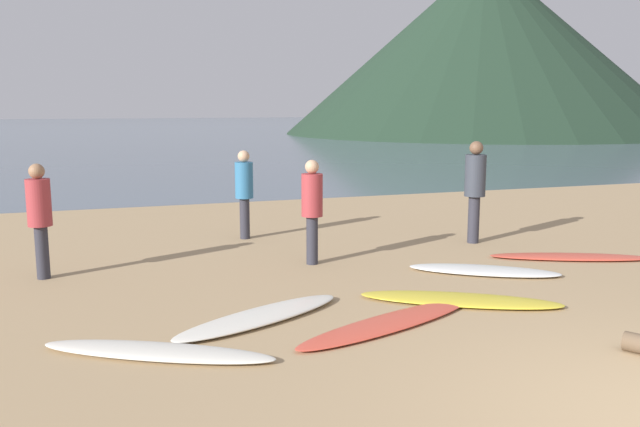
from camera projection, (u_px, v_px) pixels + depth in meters
ground_plane at (307, 221)px, 14.01m from camera, size 120.00×120.00×0.20m
ocean_water at (140, 129)px, 63.06m from camera, size 140.00×100.00×0.01m
headland_hill at (483, 46)px, 52.98m from camera, size 31.73×31.73×13.87m
surfboard_0 at (157, 352)px, 6.25m from camera, size 2.25×1.52×0.09m
surfboard_1 at (260, 316)px, 7.27m from camera, size 2.26×1.47×0.09m
surfboard_2 at (389, 323)px, 7.10m from camera, size 2.55×1.38×0.06m
surfboard_3 at (460, 300)px, 7.93m from camera, size 2.37×1.73×0.07m
surfboard_4 at (484, 270)px, 9.31m from camera, size 2.08×1.61×0.08m
surfboard_5 at (571, 257)px, 10.17m from camera, size 2.45×1.39×0.07m
person_0 at (244, 187)px, 11.57m from camera, size 0.32×0.32×1.56m
person_1 at (312, 203)px, 9.71m from camera, size 0.31×0.31×1.55m
person_2 at (39, 211)px, 8.89m from camera, size 0.32×0.32×1.57m
person_3 at (475, 183)px, 11.20m from camera, size 0.35×0.35×1.74m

